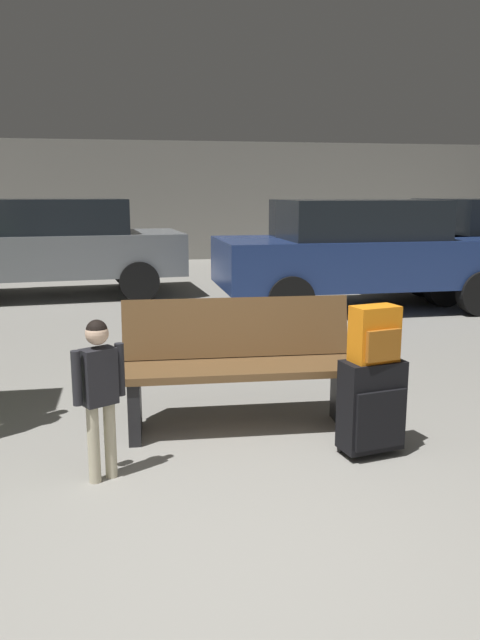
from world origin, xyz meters
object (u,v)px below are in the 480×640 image
Objects in this scene: suitcase at (372,406)px; child at (99,383)px; backpack_bright at (375,335)px; bench at (240,366)px; parked_car_far at (51,245)px; parked_car_near at (363,251)px.

child reaches higher than suitcase.
backpack_bright is at bearing 1.95° from child.
bench is 6.32m from parked_car_far.
bench is 4.76× the size of backpack_bright.
backpack_bright is 0.08× the size of parked_car_far.
parked_car_far is (-2.63, 6.62, 0.03)m from backpack_bright.
parked_car_far is (-1.91, 6.01, 0.36)m from bench.
child is 5.91m from parked_car_near.
backpack_bright is at bearing -110.27° from parked_car_near.
child is 0.22× the size of parked_car_far.
suitcase is 1.65m from child.
parked_car_far is at bearing 157.24° from parked_car_near.
parked_car_far is (-2.63, 6.62, 0.48)m from suitcase.
parked_car_far reaches higher than backpack_bright.
backpack_bright reaches higher than child.
bench is at bearing -120.76° from parked_car_near.
backpack_bright is (0.00, -0.00, 0.45)m from suitcase.
suitcase is 0.15× the size of parked_car_near.
child is 6.76m from parked_car_far.
suitcase is at bearing -40.47° from bench.
backpack_bright is 7.13m from parked_car_far.
bench is 1.74× the size of child.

